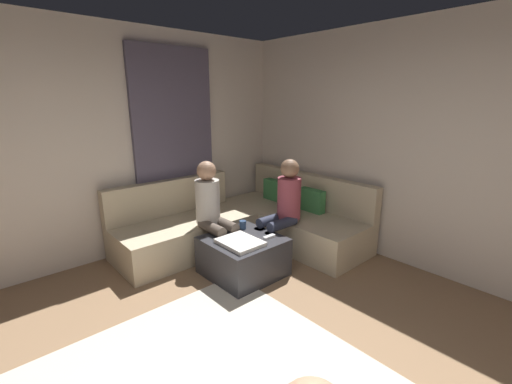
% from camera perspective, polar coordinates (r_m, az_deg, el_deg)
% --- Properties ---
extents(wall_back, '(6.00, 0.12, 2.70)m').
position_cam_1_polar(wall_back, '(4.01, 31.09, 5.58)').
color(wall_back, beige).
rests_on(wall_back, ground_plane).
extents(wall_left, '(0.12, 6.00, 2.70)m').
position_cam_1_polar(wall_left, '(4.23, -29.79, 6.15)').
color(wall_left, beige).
rests_on(wall_left, ground_plane).
extents(curtain_panel, '(0.06, 1.10, 2.50)m').
position_cam_1_polar(curtain_panel, '(4.60, -13.34, 7.10)').
color(curtain_panel, '#595166').
rests_on(curtain_panel, ground_plane).
extents(sectional_couch, '(2.10, 2.55, 0.87)m').
position_cam_1_polar(sectional_couch, '(4.54, -1.46, -5.25)').
color(sectional_couch, '#C6B593').
rests_on(sectional_couch, ground_plane).
extents(ottoman, '(0.76, 0.76, 0.42)m').
position_cam_1_polar(ottoman, '(3.82, -2.16, -10.61)').
color(ottoman, '#333338').
rests_on(ottoman, ground_plane).
extents(folded_blanket, '(0.44, 0.36, 0.04)m').
position_cam_1_polar(folded_blanket, '(3.58, -2.66, -8.39)').
color(folded_blanket, white).
rests_on(folded_blanket, ottoman).
extents(coffee_mug, '(0.08, 0.08, 0.10)m').
position_cam_1_polar(coffee_mug, '(3.97, -2.23, -5.46)').
color(coffee_mug, '#334C72').
rests_on(coffee_mug, ottoman).
extents(game_remote, '(0.05, 0.15, 0.02)m').
position_cam_1_polar(game_remote, '(3.73, 2.21, -7.47)').
color(game_remote, white).
rests_on(game_remote, ottoman).
extents(person_on_couch_back, '(0.30, 0.60, 1.20)m').
position_cam_1_polar(person_on_couch_back, '(4.04, 4.57, -2.27)').
color(person_on_couch_back, '#2D3347').
rests_on(person_on_couch_back, ground_plane).
extents(person_on_couch_side, '(0.60, 0.30, 1.20)m').
position_cam_1_polar(person_on_couch_side, '(3.94, -7.25, -2.85)').
color(person_on_couch_side, brown).
rests_on(person_on_couch_side, ground_plane).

